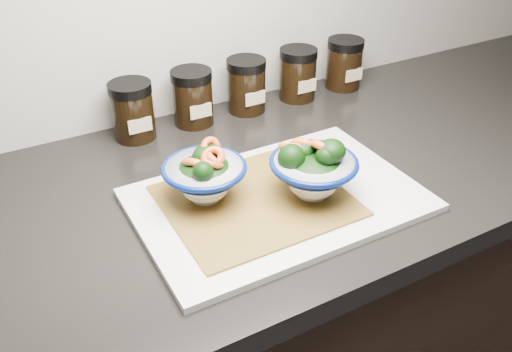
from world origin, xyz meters
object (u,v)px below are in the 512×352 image
spice_jar_a (133,111)px  spice_jar_d (298,74)px  bowl_left (205,175)px  bowl_right (313,169)px  spice_jar_b (193,97)px  cutting_board (278,200)px  spice_jar_c (246,85)px  spice_jar_e (344,64)px

spice_jar_a → spice_jar_d: same height
bowl_left → bowl_right: bowl_right is taller
bowl_right → spice_jar_b: bearing=98.9°
cutting_board → spice_jar_c: (0.12, 0.32, 0.05)m
spice_jar_a → spice_jar_c: 0.25m
cutting_board → bowl_right: bowl_right is taller
bowl_right → spice_jar_d: size_ratio=1.24×
cutting_board → spice_jar_a: size_ratio=3.98×
spice_jar_b → spice_jar_c: size_ratio=1.00×
spice_jar_b → spice_jar_a: bearing=180.0°
bowl_left → spice_jar_c: 0.35m
cutting_board → spice_jar_d: (0.24, 0.32, 0.05)m
bowl_left → bowl_right: bearing=-25.5°
spice_jar_a → spice_jar_c: size_ratio=1.00×
bowl_right → spice_jar_b: (-0.05, 0.35, -0.01)m
cutting_board → bowl_left: 0.13m
spice_jar_e → spice_jar_d: bearing=180.0°
spice_jar_a → spice_jar_b: same height
cutting_board → spice_jar_c: spice_jar_c is taller
spice_jar_b → spice_jar_c: (0.12, 0.00, 0.00)m
bowl_right → spice_jar_b: size_ratio=1.24×
bowl_right → spice_jar_e: (0.32, 0.35, -0.01)m
bowl_right → cutting_board: bearing=154.7°
spice_jar_b → spice_jar_d: (0.25, 0.00, 0.00)m
cutting_board → spice_jar_b: (-0.01, 0.32, 0.05)m
bowl_right → spice_jar_a: bowl_right is taller
cutting_board → spice_jar_d: 0.41m
spice_jar_c → spice_jar_e: same height
spice_jar_b → spice_jar_d: size_ratio=1.00×
spice_jar_b → spice_jar_d: same height
spice_jar_c → spice_jar_e: bearing=0.0°
bowl_right → spice_jar_c: (0.07, 0.35, -0.01)m
cutting_board → spice_jar_e: (0.37, 0.32, 0.05)m
cutting_board → bowl_left: (-0.10, 0.05, 0.05)m
spice_jar_a → bowl_left: bearing=-84.6°
spice_jar_a → bowl_right: bearing=-62.8°
spice_jar_c → spice_jar_d: size_ratio=1.00×
cutting_board → spice_jar_e: size_ratio=3.98×
spice_jar_c → spice_jar_d: 0.13m
cutting_board → spice_jar_a: bearing=111.7°
bowl_left → spice_jar_b: bearing=70.4°
spice_jar_a → spice_jar_b: bearing=0.0°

